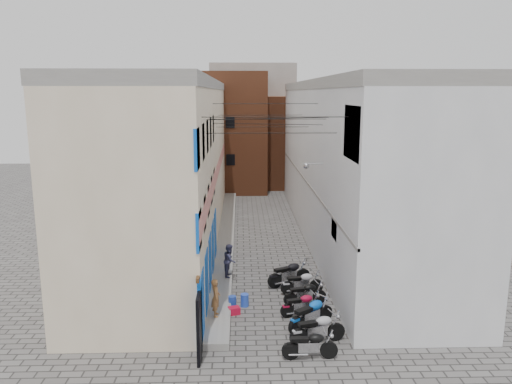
{
  "coord_description": "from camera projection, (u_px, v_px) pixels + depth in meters",
  "views": [
    {
      "loc": [
        -1.19,
        -15.01,
        8.3
      ],
      "look_at": [
        -0.36,
        11.6,
        3.0
      ],
      "focal_mm": 35.0,
      "sensor_mm": 36.0,
      "label": 1
    }
  ],
  "objects": [
    {
      "name": "overhead_wires",
      "position": [
        267.0,
        119.0,
        22.47
      ],
      "size": [
        5.8,
        13.02,
        1.32
      ],
      "color": "black",
      "rests_on": "ground"
    },
    {
      "name": "building_right",
      "position": [
        349.0,
        161.0,
        28.38
      ],
      "size": [
        5.94,
        26.0,
        9.0
      ],
      "color": "silver",
      "rests_on": "ground"
    },
    {
      "name": "person_b",
      "position": [
        230.0,
        260.0,
        22.19
      ],
      "size": [
        0.65,
        0.79,
        1.48
      ],
      "primitive_type": "imported",
      "rotation": [
        0.0,
        0.0,
        1.43
      ],
      "color": "#3A3956",
      "rests_on": "plinth"
    },
    {
      "name": "far_shopfront",
      "position": [
        255.0,
        181.0,
        40.84
      ],
      "size": [
        2.0,
        0.3,
        2.4
      ],
      "primitive_type": "cube",
      "color": "black",
      "rests_on": "ground"
    },
    {
      "name": "motorcycle_f",
      "position": [
        302.0,
        282.0,
        20.9
      ],
      "size": [
        1.91,
        0.87,
        1.06
      ],
      "primitive_type": null,
      "rotation": [
        0.0,
        0.0,
        -1.41
      ],
      "color": "#ABAAAF",
      "rests_on": "ground"
    },
    {
      "name": "motorcycle_e",
      "position": [
        305.0,
        292.0,
        19.8
      ],
      "size": [
        1.86,
        0.93,
        1.03
      ],
      "primitive_type": null,
      "rotation": [
        0.0,
        0.0,
        -1.35
      ],
      "color": "black",
      "rests_on": "ground"
    },
    {
      "name": "motorcycle_d",
      "position": [
        302.0,
        304.0,
        18.82
      ],
      "size": [
        1.77,
        0.94,
        0.98
      ],
      "primitive_type": null,
      "rotation": [
        0.0,
        0.0,
        -1.32
      ],
      "color": "maroon",
      "rests_on": "ground"
    },
    {
      "name": "building_far_brick_right",
      "position": [
        287.0,
        141.0,
        45.09
      ],
      "size": [
        5.0,
        6.0,
        8.0
      ],
      "primitive_type": "cube",
      "color": "brown",
      "rests_on": "ground"
    },
    {
      "name": "ground",
      "position": [
        278.0,
        350.0,
        16.37
      ],
      "size": [
        90.0,
        90.0,
        0.0
      ],
      "primitive_type": "plane",
      "color": "#585553",
      "rests_on": "ground"
    },
    {
      "name": "building_far_concrete",
      "position": [
        253.0,
        122.0,
        48.63
      ],
      "size": [
        8.0,
        5.0,
        11.0
      ],
      "primitive_type": "cube",
      "color": "gray",
      "rests_on": "ground"
    },
    {
      "name": "water_jug_far",
      "position": [
        245.0,
        300.0,
        19.71
      ],
      "size": [
        0.38,
        0.38,
        0.5
      ],
      "primitive_type": "cylinder",
      "rotation": [
        0.0,
        0.0,
        -0.2
      ],
      "color": "blue",
      "rests_on": "ground"
    },
    {
      "name": "person_a",
      "position": [
        216.0,
        298.0,
        18.21
      ],
      "size": [
        0.36,
        0.53,
        1.41
      ],
      "primitive_type": "imported",
      "rotation": [
        0.0,
        0.0,
        1.62
      ],
      "color": "#996437",
      "rests_on": "plinth"
    },
    {
      "name": "motorcycle_c",
      "position": [
        311.0,
        313.0,
        17.77
      ],
      "size": [
        2.08,
        1.83,
        1.23
      ],
      "primitive_type": null,
      "rotation": [
        0.0,
        0.0,
        -0.91
      ],
      "color": "blue",
      "rests_on": "ground"
    },
    {
      "name": "motorcycle_b",
      "position": [
        318.0,
        327.0,
        16.72
      ],
      "size": [
        2.09,
        1.14,
        1.15
      ],
      "primitive_type": null,
      "rotation": [
        0.0,
        0.0,
        -1.3
      ],
      "color": "#9D9DA2",
      "rests_on": "ground"
    },
    {
      "name": "building_left",
      "position": [
        173.0,
        162.0,
        28.04
      ],
      "size": [
        5.1,
        27.0,
        9.0
      ],
      "color": "beige",
      "rests_on": "ground"
    },
    {
      "name": "water_jug_near",
      "position": [
        232.0,
        302.0,
        19.56
      ],
      "size": [
        0.34,
        0.34,
        0.48
      ],
      "primitive_type": "cylinder",
      "rotation": [
        0.0,
        0.0,
        0.1
      ],
      "color": "#2345AF",
      "rests_on": "ground"
    },
    {
      "name": "building_far_brick_left",
      "position": [
        231.0,
        132.0,
        42.78
      ],
      "size": [
        6.0,
        6.0,
        10.0
      ],
      "primitive_type": "cube",
      "color": "brown",
      "rests_on": "ground"
    },
    {
      "name": "motorcycle_a",
      "position": [
        310.0,
        344.0,
        15.75
      ],
      "size": [
        1.8,
        0.59,
        1.04
      ],
      "primitive_type": null,
      "rotation": [
        0.0,
        0.0,
        -1.56
      ],
      "color": "black",
      "rests_on": "ground"
    },
    {
      "name": "motorcycle_g",
      "position": [
        289.0,
        272.0,
        21.78
      ],
      "size": [
        2.15,
        1.46,
        1.2
      ],
      "primitive_type": null,
      "rotation": [
        0.0,
        0.0,
        -1.14
      ],
      "color": "black",
      "rests_on": "ground"
    },
    {
      "name": "plinth",
      "position": [
        226.0,
        236.0,
        29.03
      ],
      "size": [
        0.9,
        26.0,
        0.25
      ],
      "primitive_type": "cube",
      "color": "gray",
      "rests_on": "ground"
    },
    {
      "name": "red_crate",
      "position": [
        234.0,
        311.0,
        19.04
      ],
      "size": [
        0.51,
        0.43,
        0.27
      ],
      "primitive_type": "cube",
      "rotation": [
        0.0,
        0.0,
        0.28
      ],
      "color": "red",
      "rests_on": "ground"
    }
  ]
}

